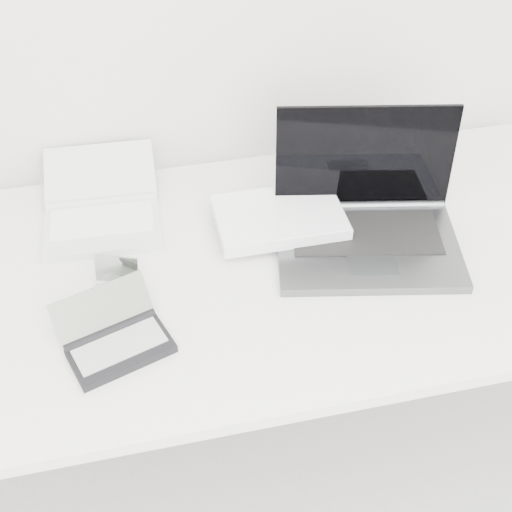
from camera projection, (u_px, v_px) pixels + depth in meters
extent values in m
cube|color=white|center=(265.00, 267.00, 1.59)|extent=(1.60, 0.80, 0.03)
cylinder|color=silver|center=(474.00, 240.00, 2.21)|extent=(0.04, 0.04, 0.70)
cube|color=#515355|center=(368.00, 248.00, 1.59)|extent=(0.45, 0.35, 0.02)
cube|color=black|center=(366.00, 233.00, 1.61)|extent=(0.36, 0.21, 0.00)
cube|color=black|center=(365.00, 158.00, 1.61)|extent=(0.40, 0.11, 0.26)
cylinder|color=#515355|center=(360.00, 206.00, 1.69)|extent=(0.39, 0.10, 0.02)
cube|color=#343638|center=(372.00, 264.00, 1.54)|extent=(0.12, 0.09, 0.00)
cube|color=white|center=(279.00, 217.00, 1.63)|extent=(0.29, 0.20, 0.03)
cube|color=white|center=(279.00, 212.00, 1.62)|extent=(0.29, 0.19, 0.00)
cube|color=silver|center=(103.00, 229.00, 1.64)|extent=(0.28, 0.19, 0.02)
cube|color=white|center=(102.00, 220.00, 1.65)|extent=(0.24, 0.12, 0.00)
cube|color=silver|center=(100.00, 172.00, 1.74)|extent=(0.27, 0.17, 0.06)
cylinder|color=silver|center=(102.00, 201.00, 1.70)|extent=(0.26, 0.03, 0.02)
cube|color=silver|center=(113.00, 298.00, 1.48)|extent=(0.11, 0.10, 0.01)
cube|color=#BABABE|center=(113.00, 296.00, 1.48)|extent=(0.08, 0.06, 0.00)
cube|color=gray|center=(117.00, 270.00, 1.49)|extent=(0.09, 0.05, 0.06)
cylinder|color=silver|center=(117.00, 284.00, 1.51)|extent=(0.09, 0.05, 0.01)
cube|color=black|center=(121.00, 351.00, 1.38)|extent=(0.22, 0.16, 0.02)
cube|color=gray|center=(120.00, 346.00, 1.37)|extent=(0.19, 0.12, 0.00)
cube|color=slate|center=(102.00, 309.00, 1.40)|extent=(0.20, 0.11, 0.08)
cylinder|color=black|center=(111.00, 331.00, 1.40)|extent=(0.19, 0.08, 0.02)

